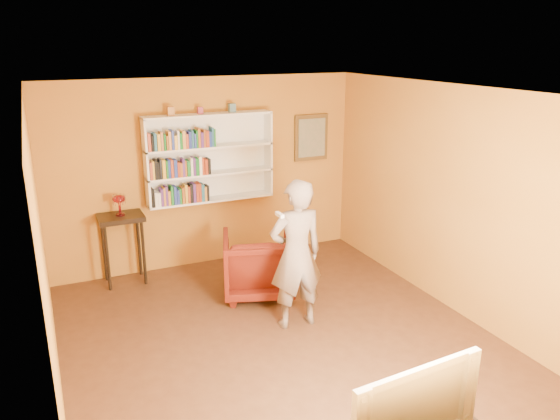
# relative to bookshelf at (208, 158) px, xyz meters

# --- Properties ---
(room_shell) EXTENTS (5.30, 5.80, 2.88)m
(room_shell) POSITION_rel_bookshelf_xyz_m (0.00, -2.41, -0.58)
(room_shell) COLOR #432615
(room_shell) RESTS_ON ground
(bookshelf) EXTENTS (1.80, 0.29, 1.23)m
(bookshelf) POSITION_rel_bookshelf_xyz_m (0.00, 0.00, 0.00)
(bookshelf) COLOR white
(bookshelf) RESTS_ON room_shell
(books_row_lower) EXTENTS (0.80, 0.18, 0.27)m
(books_row_lower) POSITION_rel_bookshelf_xyz_m (-0.46, -0.11, -0.46)
(books_row_lower) COLOR black
(books_row_lower) RESTS_ON bookshelf
(books_row_middle) EXTENTS (0.83, 0.19, 0.27)m
(books_row_middle) POSITION_rel_bookshelf_xyz_m (-0.45, -0.10, -0.08)
(books_row_middle) COLOR #A03618
(books_row_middle) RESTS_ON bookshelf
(books_row_upper) EXTENTS (0.92, 0.19, 0.27)m
(books_row_upper) POSITION_rel_bookshelf_xyz_m (-0.39, -0.11, 0.30)
(books_row_upper) COLOR #A03618
(books_row_upper) RESTS_ON bookshelf
(ornament_left) EXTENTS (0.09, 0.09, 0.12)m
(ornament_left) POSITION_rel_bookshelf_xyz_m (-0.51, -0.06, 0.68)
(ornament_left) COLOR #B57333
(ornament_left) RESTS_ON bookshelf
(ornament_centre) EXTENTS (0.07, 0.07, 0.09)m
(ornament_centre) POSITION_rel_bookshelf_xyz_m (-0.11, -0.06, 0.67)
(ornament_centre) COLOR #A5374E
(ornament_centre) RESTS_ON bookshelf
(ornament_right) EXTENTS (0.09, 0.09, 0.12)m
(ornament_right) POSITION_rel_bookshelf_xyz_m (0.35, -0.06, 0.68)
(ornament_right) COLOR slate
(ornament_right) RESTS_ON bookshelf
(framed_painting) EXTENTS (0.55, 0.05, 0.70)m
(framed_painting) POSITION_rel_bookshelf_xyz_m (1.65, 0.05, 0.16)
(framed_painting) COLOR #513917
(framed_painting) RESTS_ON room_shell
(console_table) EXTENTS (0.59, 0.45, 0.96)m
(console_table) POSITION_rel_bookshelf_xyz_m (-1.28, -0.16, -0.80)
(console_table) COLOR black
(console_table) RESTS_ON ground
(ruby_lustre) EXTENTS (0.17, 0.17, 0.28)m
(ruby_lustre) POSITION_rel_bookshelf_xyz_m (-1.28, -0.16, -0.44)
(ruby_lustre) COLOR maroon
(ruby_lustre) RESTS_ON console_table
(armchair) EXTENTS (1.12, 1.13, 0.82)m
(armchair) POSITION_rel_bookshelf_xyz_m (0.23, -1.24, -1.18)
(armchair) COLOR #460905
(armchair) RESTS_ON ground
(person) EXTENTS (0.65, 0.44, 1.74)m
(person) POSITION_rel_bookshelf_xyz_m (0.32, -2.16, -0.72)
(person) COLOR #746355
(person) RESTS_ON ground
(game_remote) EXTENTS (0.04, 0.15, 0.04)m
(game_remote) POSITION_rel_bookshelf_xyz_m (0.03, -2.37, -0.15)
(game_remote) COLOR white
(game_remote) RESTS_ON person
(television) EXTENTS (1.09, 0.22, 0.63)m
(television) POSITION_rel_bookshelf_xyz_m (-0.03, -4.66, -0.84)
(television) COLOR black
(television) RESTS_ON tv_cabinet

